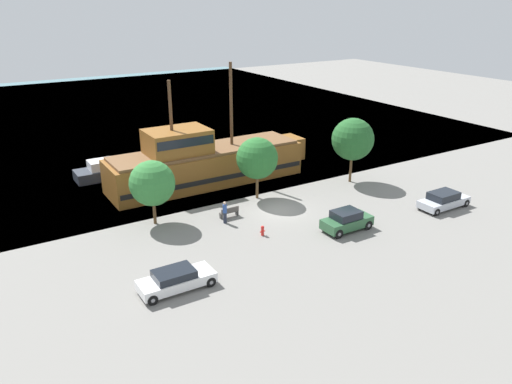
# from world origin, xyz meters

# --- Properties ---
(ground_plane) EXTENTS (160.00, 160.00, 0.00)m
(ground_plane) POSITION_xyz_m (0.00, 0.00, 0.00)
(ground_plane) COLOR gray
(water_surface) EXTENTS (80.00, 80.00, 0.00)m
(water_surface) POSITION_xyz_m (0.00, 44.00, 0.00)
(water_surface) COLOR slate
(water_surface) RESTS_ON ground
(pirate_ship) EXTENTS (19.59, 4.89, 10.92)m
(pirate_ship) POSITION_xyz_m (-2.26, 9.20, 2.04)
(pirate_ship) COLOR brown
(pirate_ship) RESTS_ON water_surface
(moored_boat_dockside) EXTENTS (5.95, 2.40, 1.81)m
(moored_boat_dockside) POSITION_xyz_m (-9.71, 15.49, 0.69)
(moored_boat_dockside) COLOR #2D333D
(moored_boat_dockside) RESTS_ON water_surface
(parked_car_curb_front) EXTENTS (4.54, 1.86, 1.42)m
(parked_car_curb_front) POSITION_xyz_m (11.88, -6.54, 0.70)
(parked_car_curb_front) COLOR #B7BCC6
(parked_car_curb_front) RESTS_ON ground_plane
(parked_car_curb_mid) EXTENTS (3.87, 1.79, 1.58)m
(parked_car_curb_mid) POSITION_xyz_m (2.24, -5.59, 0.78)
(parked_car_curb_mid) COLOR #2D5B38
(parked_car_curb_mid) RESTS_ON ground_plane
(parked_car_curb_rear) EXTENTS (4.55, 1.86, 1.30)m
(parked_car_curb_rear) POSITION_xyz_m (-11.80, -6.53, 0.65)
(parked_car_curb_rear) COLOR white
(parked_car_curb_rear) RESTS_ON ground_plane
(fire_hydrant) EXTENTS (0.42, 0.25, 0.76)m
(fire_hydrant) POSITION_xyz_m (-3.57, -3.08, 0.41)
(fire_hydrant) COLOR red
(fire_hydrant) RESTS_ON ground_plane
(bench_promenade_east) EXTENTS (1.54, 0.45, 0.85)m
(bench_promenade_east) POSITION_xyz_m (-4.07, 1.04, 0.43)
(bench_promenade_east) COLOR #4C4742
(bench_promenade_east) RESTS_ON ground_plane
(pedestrian_walking_near) EXTENTS (0.32, 0.32, 1.78)m
(pedestrian_walking_near) POSITION_xyz_m (-4.89, 0.25, 0.91)
(pedestrian_walking_near) COLOR #232838
(pedestrian_walking_near) RESTS_ON ground_plane
(tree_row_east) EXTENTS (3.45, 3.45, 5.02)m
(tree_row_east) POSITION_xyz_m (-9.51, 3.01, 3.29)
(tree_row_east) COLOR brown
(tree_row_east) RESTS_ON ground_plane
(tree_row_mideast) EXTENTS (3.55, 3.55, 5.38)m
(tree_row_mideast) POSITION_xyz_m (-0.05, 3.39, 3.60)
(tree_row_mideast) COLOR brown
(tree_row_mideast) RESTS_ON ground_plane
(tree_row_midwest) EXTENTS (3.89, 3.89, 6.07)m
(tree_row_midwest) POSITION_xyz_m (9.62, 2.34, 4.12)
(tree_row_midwest) COLOR brown
(tree_row_midwest) RESTS_ON ground_plane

